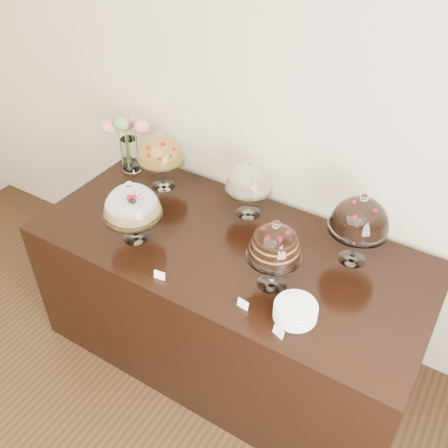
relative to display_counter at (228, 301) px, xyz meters
The scene contains 12 objects.
wall_back 1.22m from the display_counter, 118.77° to the left, with size 5.00×0.04×3.00m, color beige.
display_counter is the anchor object (origin of this frame).
cake_stand_sugar_sponge 0.86m from the display_counter, 155.59° to the right, with size 0.32×0.32×0.37m.
cake_stand_choco_layer 0.79m from the display_counter, 22.76° to the right, with size 0.27×0.27×0.40m.
cake_stand_cheesecake 0.75m from the display_counter, 99.82° to the left, with size 0.28×0.28×0.37m.
cake_stand_dark_choco 0.98m from the display_counter, 21.81° to the left, with size 0.31×0.31×0.42m.
cake_stand_fruit_tart 1.00m from the display_counter, 156.90° to the left, with size 0.30×0.30×0.40m.
flower_vase 1.23m from the display_counter, 161.01° to the left, with size 0.29×0.23×0.42m.
plate_stack 0.77m from the display_counter, 27.84° to the right, with size 0.20×0.20×0.08m.
price_card_left 0.64m from the display_counter, 112.02° to the right, with size 0.06×0.01×0.04m, color white.
price_card_right 0.81m from the display_counter, 39.11° to the right, with size 0.06×0.01×0.04m, color white.
price_card_extra 0.66m from the display_counter, 50.42° to the right, with size 0.06×0.01×0.04m, color white.
Camera 1 is at (1.36, 0.68, 2.68)m, focal length 40.00 mm.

